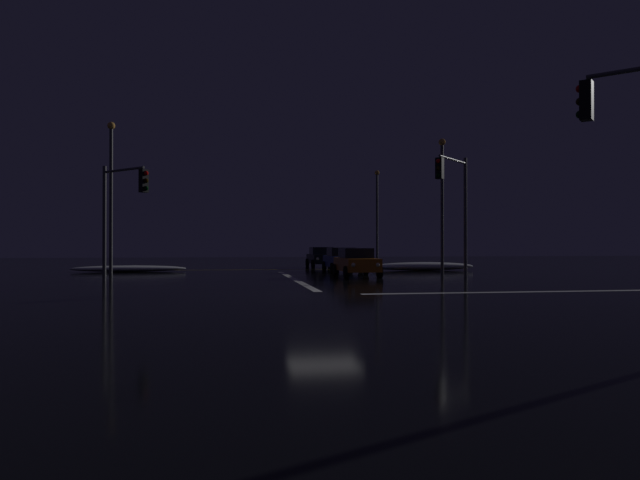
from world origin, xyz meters
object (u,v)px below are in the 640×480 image
(sedan_blue, at_px, (342,259))
(traffic_signal_nw, at_px, (121,201))
(sedan_black, at_px, (322,257))
(streetlamp_right_far, at_px, (377,210))
(streetlamp_right_near, at_px, (442,195))
(traffic_signal_ne, at_px, (455,194))
(sedan_orange, at_px, (356,262))
(streetlamp_left_near, at_px, (111,187))

(sedan_blue, bearing_deg, traffic_signal_nw, -145.37)
(sedan_blue, relative_size, sedan_black, 1.00)
(sedan_black, xyz_separation_m, traffic_signal_nw, (-12.09, -15.22, 3.02))
(sedan_black, distance_m, streetlamp_right_far, 10.21)
(streetlamp_right_near, bearing_deg, traffic_signal_ne, -105.26)
(sedan_blue, height_order, traffic_signal_nw, traffic_signal_nw)
(traffic_signal_ne, xyz_separation_m, traffic_signal_nw, (-16.64, 0.02, -0.57))
(sedan_blue, xyz_separation_m, traffic_signal_nw, (-12.33, -8.52, 3.02))
(sedan_orange, relative_size, streetlamp_right_near, 0.51)
(traffic_signal_nw, xyz_separation_m, streetlamp_right_far, (18.33, 22.17, 1.10))
(traffic_signal_ne, distance_m, streetlamp_left_near, 19.34)
(traffic_signal_nw, bearing_deg, sedan_black, 51.53)
(streetlamp_right_far, xyz_separation_m, streetlamp_right_near, (0.00, -16.00, -0.02))
(sedan_blue, distance_m, traffic_signal_nw, 15.29)
(sedan_blue, xyz_separation_m, streetlamp_left_near, (-14.00, -2.34, 4.31))
(traffic_signal_nw, bearing_deg, streetlamp_right_far, 50.42)
(streetlamp_left_near, xyz_separation_m, streetlamp_right_near, (20.00, -0.00, -0.19))
(traffic_signal_ne, bearing_deg, sedan_orange, 149.84)
(sedan_black, bearing_deg, sedan_blue, -88.00)
(sedan_black, height_order, streetlamp_right_near, streetlamp_right_near)
(traffic_signal_nw, xyz_separation_m, streetlamp_right_near, (18.33, 6.17, 1.09))
(streetlamp_right_far, bearing_deg, streetlamp_left_near, -141.34)
(streetlamp_right_far, bearing_deg, streetlamp_right_near, -90.00)
(streetlamp_right_near, bearing_deg, streetlamp_left_near, 180.00)
(sedan_orange, xyz_separation_m, sedan_black, (0.10, 12.54, 0.00))
(streetlamp_left_near, bearing_deg, traffic_signal_nw, -74.85)
(sedan_blue, relative_size, streetlamp_right_far, 0.51)
(sedan_blue, relative_size, traffic_signal_ne, 0.67)
(sedan_black, xyz_separation_m, traffic_signal_ne, (4.55, -15.24, 3.59))
(sedan_black, height_order, streetlamp_right_far, streetlamp_right_far)
(traffic_signal_ne, relative_size, traffic_signal_nw, 1.15)
(sedan_orange, distance_m, streetlamp_left_near, 14.75)
(sedan_blue, distance_m, streetlamp_right_far, 15.48)
(streetlamp_left_near, distance_m, streetlamp_right_far, 25.61)
(streetlamp_right_near, bearing_deg, sedan_black, 124.56)
(traffic_signal_nw, distance_m, streetlamp_right_far, 28.79)
(sedan_orange, bearing_deg, streetlamp_right_near, 28.88)
(sedan_blue, relative_size, streetlamp_left_near, 0.49)
(streetlamp_right_far, height_order, streetlamp_right_near, streetlamp_right_far)
(traffic_signal_nw, bearing_deg, streetlamp_right_near, 18.61)
(sedan_orange, distance_m, streetlamp_right_near, 8.32)
(sedan_black, height_order, traffic_signal_nw, traffic_signal_nw)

